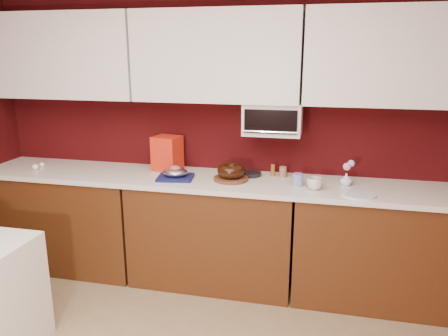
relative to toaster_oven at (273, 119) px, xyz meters
The scene contains 28 objects.
wall_back 0.49m from the toaster_oven, 162.14° to the left, with size 4.00×0.02×2.50m, color #3A0709.
base_cabinet_left 2.02m from the toaster_oven, behind, with size 1.31×0.58×0.86m, color #4D270F.
base_cabinet_center 1.06m from the toaster_oven, 159.86° to the right, with size 1.31×0.58×0.86m, color #4D270F.
base_cabinet_right 1.30m from the toaster_oven, 10.58° to the right, with size 1.31×0.58×0.86m, color #4D270F.
countertop 0.69m from the toaster_oven, 159.86° to the right, with size 4.00×0.62×0.04m, color silver.
upper_cabinet_left 1.85m from the toaster_oven, behind, with size 1.31×0.33×0.70m, color white.
upper_cabinet_center 0.65m from the toaster_oven, behind, with size 1.31×0.33×0.70m, color white.
upper_cabinet_right 1.00m from the toaster_oven, ahead, with size 1.31×0.33×0.70m, color white.
toaster_oven is the anchor object (origin of this frame).
toaster_oven_door 0.16m from the toaster_oven, 90.00° to the right, with size 0.40×0.02×0.18m, color black.
toaster_oven_handle 0.19m from the toaster_oven, 90.00° to the right, with size 0.02×0.02×0.42m, color silver.
cake_base 0.58m from the toaster_oven, 148.37° to the right, with size 0.27×0.27×0.03m, color brown.
bundt_cake 0.53m from the toaster_oven, 148.37° to the right, with size 0.22×0.22×0.09m, color black.
navy_towel 0.91m from the toaster_oven, 162.20° to the right, with size 0.28×0.24×0.02m, color #14184E.
foil_ham_nest 0.88m from the toaster_oven, 162.20° to the right, with size 0.20×0.17×0.07m, color silver.
roasted_ham 0.87m from the toaster_oven, 162.20° to the right, with size 0.09×0.08×0.06m, color #BF5C57.
pandoro_box 0.95m from the toaster_oven, behind, with size 0.22×0.20×0.29m, color #B60C12.
dark_pan 0.49m from the toaster_oven, behind, with size 0.18×0.18×0.03m, color black.
coffee_mug 0.61m from the toaster_oven, 38.09° to the right, with size 0.10×0.10×0.11m, color silver.
blue_jar 0.53m from the toaster_oven, 42.17° to the right, with size 0.08×0.08×0.09m, color navy.
flower_vase 0.73m from the toaster_oven, 11.49° to the right, with size 0.07×0.07×0.11m, color silver.
flower_pink 0.68m from the toaster_oven, 11.49° to the right, with size 0.06×0.06×0.06m, color pink.
flower_blue 0.69m from the toaster_oven, ahead, with size 0.05×0.05×0.05m, color #9AAEF6.
china_plate 0.88m from the toaster_oven, 27.51° to the right, with size 0.23×0.23×0.01m, color white.
amber_bottle 0.43m from the toaster_oven, 54.36° to the left, with size 0.03×0.03×0.10m, color brown.
paper_cup 0.44m from the toaster_oven, ahead, with size 0.06×0.06×0.09m, color #8D5D40.
egg_left 2.08m from the toaster_oven, behind, with size 0.06×0.04×0.04m, color white.
egg_right 2.07m from the toaster_oven, behind, with size 0.05×0.04×0.04m, color white.
Camera 1 is at (0.84, -1.32, 1.89)m, focal length 35.00 mm.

